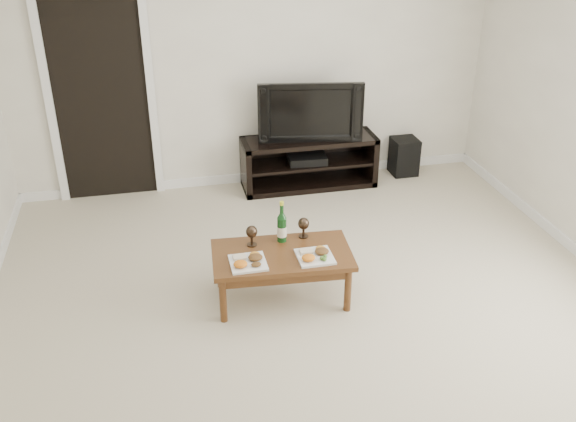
% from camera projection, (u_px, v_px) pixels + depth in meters
% --- Properties ---
extents(floor, '(5.50, 5.50, 0.00)m').
position_uv_depth(floor, '(322.00, 331.00, 4.76)').
color(floor, beige).
rests_on(floor, ground).
extents(back_wall, '(5.00, 0.04, 2.60)m').
position_uv_depth(back_wall, '(254.00, 64.00, 6.56)').
color(back_wall, white).
rests_on(back_wall, ground).
extents(doorway, '(0.90, 0.02, 2.05)m').
position_uv_depth(doorway, '(101.00, 101.00, 6.36)').
color(doorway, black).
rests_on(doorway, ground).
extents(media_console, '(1.43, 0.45, 0.55)m').
position_uv_depth(media_console, '(309.00, 162.00, 6.90)').
color(media_console, black).
rests_on(media_console, ground).
extents(television, '(1.09, 0.32, 0.62)m').
position_uv_depth(television, '(310.00, 110.00, 6.63)').
color(television, black).
rests_on(television, media_console).
extents(av_receiver, '(0.42, 0.33, 0.08)m').
position_uv_depth(av_receiver, '(307.00, 158.00, 6.86)').
color(av_receiver, black).
rests_on(av_receiver, media_console).
extents(subwoofer, '(0.28, 0.28, 0.42)m').
position_uv_depth(subwoofer, '(404.00, 156.00, 7.22)').
color(subwoofer, black).
rests_on(subwoofer, ground).
extents(coffee_table, '(1.12, 0.66, 0.42)m').
position_uv_depth(coffee_table, '(282.00, 276.00, 5.04)').
color(coffee_table, '#522C16').
rests_on(coffee_table, ground).
extents(plate_left, '(0.27, 0.27, 0.07)m').
position_uv_depth(plate_left, '(248.00, 260.00, 4.79)').
color(plate_left, white).
rests_on(plate_left, coffee_table).
extents(plate_right, '(0.27, 0.27, 0.07)m').
position_uv_depth(plate_right, '(315.00, 254.00, 4.87)').
color(plate_right, white).
rests_on(plate_right, coffee_table).
extents(wine_bottle, '(0.07, 0.07, 0.35)m').
position_uv_depth(wine_bottle, '(282.00, 221.00, 5.03)').
color(wine_bottle, '#0F3813').
rests_on(wine_bottle, coffee_table).
extents(goblet_left, '(0.09, 0.09, 0.17)m').
position_uv_depth(goblet_left, '(252.00, 236.00, 5.01)').
color(goblet_left, '#31241A').
rests_on(goblet_left, coffee_table).
extents(goblet_right, '(0.09, 0.09, 0.17)m').
position_uv_depth(goblet_right, '(304.00, 228.00, 5.13)').
color(goblet_right, '#31241A').
rests_on(goblet_right, coffee_table).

